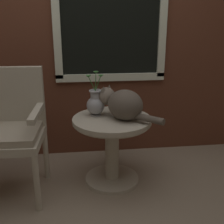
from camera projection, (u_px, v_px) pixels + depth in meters
name	position (u px, v px, depth m)	size (l,w,h in m)	color
ground_plane	(93.00, 202.00, 2.11)	(6.00, 6.00, 0.00)	gray
back_wall	(85.00, 22.00, 2.54)	(4.00, 0.07, 2.60)	#562D1E
wicker_side_table	(112.00, 137.00, 2.28)	(0.64, 0.64, 0.57)	#B2A893
wicker_chair	(10.00, 125.00, 2.11)	(0.51, 0.51, 0.98)	#B2A893
cat	(123.00, 104.00, 2.17)	(0.47, 0.44, 0.25)	brown
pewter_vase_with_ivy	(96.00, 103.00, 2.25)	(0.15, 0.15, 0.36)	#99999E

